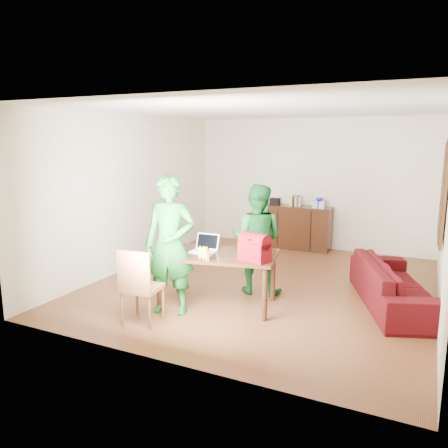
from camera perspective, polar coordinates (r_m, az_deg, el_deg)
The scene contains 10 objects.
room at distance 6.86m, azimuth 5.85°, elevation 2.86°, with size 5.20×5.70×2.90m.
table at distance 5.99m, azimuth -0.83°, elevation -4.70°, with size 1.73×1.19×0.75m.
chair at distance 5.64m, azimuth -10.65°, elevation -9.87°, with size 0.49×0.47×0.97m.
person_near at distance 5.74m, azimuth -7.05°, elevation -2.72°, with size 0.67×0.44×1.84m, color #125219.
person_far at distance 6.49m, azimuth 4.29°, elevation -1.98°, with size 0.79×0.62×1.64m, color #12521F.
laptop at distance 6.01m, azimuth -2.76°, elevation -3.30°, with size 0.34×0.25×0.24m.
bananas at distance 5.66m, azimuth -2.74°, elevation -4.32°, with size 0.18×0.11×0.07m, color gold, non-canonical shape.
bottle at distance 5.59m, azimuth -2.11°, elevation -4.02°, with size 0.05×0.05×0.16m, color brown.
red_bag at distance 5.58m, azimuth 4.02°, elevation -3.40°, with size 0.39×0.22×0.29m, color #6B0709.
sofa at distance 6.53m, azimuth 21.47°, elevation -7.32°, with size 2.10×0.82×0.61m, color #39070D.
Camera 1 is at (2.30, -6.26, 2.28)m, focal length 35.00 mm.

